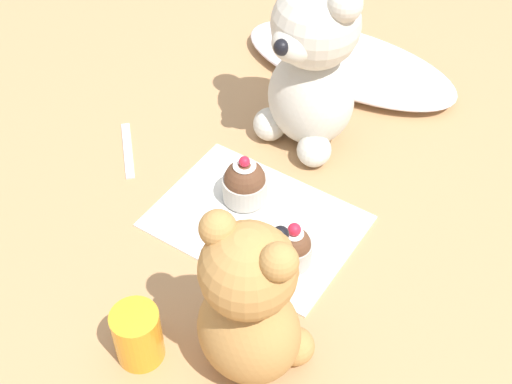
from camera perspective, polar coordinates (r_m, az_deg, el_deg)
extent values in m
plane|color=tan|center=(0.92, 0.00, -2.42)|extent=(4.00, 4.00, 0.00)
cube|color=silver|center=(0.92, 0.00, -2.30)|extent=(0.25, 0.18, 0.01)
ellipsoid|color=silver|center=(1.15, 7.46, 10.20)|extent=(0.36, 0.16, 0.04)
ellipsoid|color=beige|center=(0.99, 4.40, 7.53)|extent=(0.14, 0.13, 0.14)
sphere|color=beige|center=(0.92, 4.81, 13.21)|extent=(0.12, 0.12, 0.12)
ellipsoid|color=beige|center=(0.90, 2.94, 11.70)|extent=(0.06, 0.06, 0.04)
sphere|color=black|center=(0.88, 2.07, 11.49)|extent=(0.02, 0.02, 0.02)
sphere|color=beige|center=(0.88, 7.13, 14.67)|extent=(0.04, 0.04, 0.04)
sphere|color=beige|center=(1.02, 1.11, 5.45)|extent=(0.05, 0.05, 0.05)
sphere|color=beige|center=(0.98, 4.67, 3.37)|extent=(0.05, 0.05, 0.05)
ellipsoid|color=#B78447|center=(0.74, -0.57, -11.03)|extent=(0.11, 0.10, 0.13)
sphere|color=#B78447|center=(0.66, -0.64, -6.29)|extent=(0.09, 0.09, 0.09)
ellipsoid|color=#B78447|center=(0.68, 1.17, -4.57)|extent=(0.05, 0.04, 0.04)
sphere|color=black|center=(0.69, 1.97, -3.39)|extent=(0.02, 0.02, 0.02)
sphere|color=#B78447|center=(0.62, 1.84, -5.60)|extent=(0.04, 0.04, 0.04)
sphere|color=#B78447|center=(0.65, -3.07, -2.93)|extent=(0.04, 0.04, 0.04)
sphere|color=#B78447|center=(0.78, 3.14, -12.21)|extent=(0.04, 0.04, 0.04)
sphere|color=#B78447|center=(0.81, -1.23, -9.71)|extent=(0.04, 0.04, 0.04)
cylinder|color=#B2ADA3|center=(0.93, -0.90, 0.30)|extent=(0.06, 0.06, 0.03)
sphere|color=brown|center=(0.92, -0.91, 1.00)|extent=(0.05, 0.05, 0.05)
cylinder|color=white|center=(0.90, -0.93, 2.12)|extent=(0.03, 0.03, 0.00)
sphere|color=red|center=(0.89, -0.93, 2.45)|extent=(0.01, 0.01, 0.01)
cylinder|color=#B2ADA3|center=(0.86, 2.98, -4.86)|extent=(0.05, 0.05, 0.03)
sphere|color=brown|center=(0.85, 3.02, -4.20)|extent=(0.04, 0.04, 0.04)
cylinder|color=white|center=(0.83, 3.07, -3.35)|extent=(0.02, 0.02, 0.00)
sphere|color=red|center=(0.83, 3.09, -3.02)|extent=(0.02, 0.02, 0.02)
cylinder|color=orange|center=(0.78, -9.43, -11.25)|extent=(0.05, 0.05, 0.07)
cube|color=silver|center=(1.03, -10.23, 3.36)|extent=(0.09, 0.09, 0.01)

